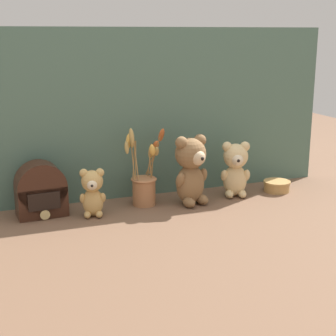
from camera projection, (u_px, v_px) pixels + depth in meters
name	position (u px, v px, depth m)	size (l,w,h in m)	color
ground_plane	(170.00, 205.00, 2.04)	(4.00, 4.00, 0.00)	brown
backdrop_wall	(155.00, 113.00, 2.10)	(1.52, 0.02, 0.68)	#4C6B5B
teddy_bear_large	(191.00, 169.00, 2.02)	(0.16, 0.14, 0.28)	olive
teddy_bear_medium	(235.00, 168.00, 2.12)	(0.13, 0.12, 0.23)	#DBBC84
teddy_bear_small	(93.00, 192.00, 1.89)	(0.10, 0.09, 0.18)	tan
flower_vase	(144.00, 183.00, 2.02)	(0.18, 0.11, 0.32)	#AD7047
vintage_radio	(41.00, 192.00, 1.90)	(0.19, 0.12, 0.21)	#381E14
decorative_tin_tall	(277.00, 186.00, 2.21)	(0.11, 0.11, 0.05)	tan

